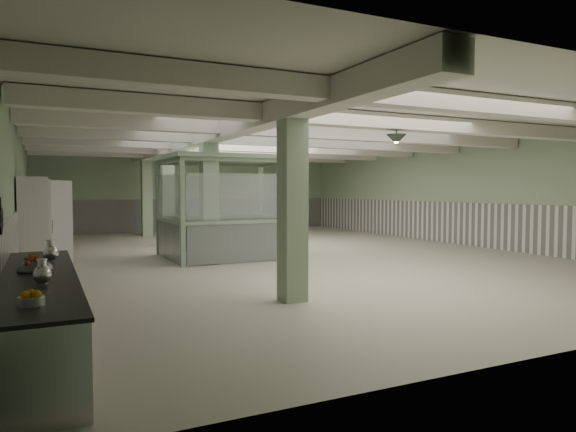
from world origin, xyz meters
name	(u,v)px	position (x,y,z in m)	size (l,w,h in m)	color
floor	(280,254)	(0.00, 0.00, 0.00)	(20.00, 20.00, 0.00)	beige
ceiling	(279,135)	(0.00, 0.00, 3.60)	(14.00, 20.00, 0.02)	silver
wall_back	(192,193)	(0.00, 10.00, 1.80)	(14.00, 0.02, 3.60)	#9EB893
wall_left	(18,196)	(-7.00, 0.00, 1.80)	(0.02, 20.00, 3.60)	#9EB893
wall_right	(456,194)	(7.00, 0.00, 1.80)	(0.02, 20.00, 3.60)	#9EB893
wainscot_left	(20,239)	(-6.97, 0.00, 0.75)	(0.05, 19.90, 1.50)	silver
wainscot_right	(455,223)	(6.97, 0.00, 0.75)	(0.05, 19.90, 1.50)	silver
wainscot_back	(193,215)	(0.00, 9.97, 0.75)	(13.90, 0.05, 1.50)	silver
girder	(198,139)	(-2.50, 0.00, 3.38)	(0.45, 19.90, 0.40)	silver
beam_a	(465,103)	(0.00, -7.50, 3.42)	(13.90, 0.35, 0.32)	silver
beam_b	(377,121)	(0.00, -5.00, 3.42)	(13.90, 0.35, 0.32)	silver
beam_c	(320,133)	(0.00, -2.50, 3.42)	(13.90, 0.35, 0.32)	silver
beam_d	(279,141)	(0.00, 0.00, 3.42)	(13.90, 0.35, 0.32)	silver
beam_e	(249,147)	(0.00, 2.50, 3.42)	(13.90, 0.35, 0.32)	silver
beam_f	(226,152)	(0.00, 5.00, 3.42)	(13.90, 0.35, 0.32)	silver
beam_g	(207,156)	(0.00, 7.50, 3.42)	(13.90, 0.35, 0.32)	silver
column_a	(292,199)	(-2.50, -6.00, 1.80)	(0.42, 0.42, 3.60)	#9EB693
column_b	(209,196)	(-2.50, -1.00, 1.80)	(0.42, 0.42, 3.60)	#9EB693
column_c	(167,194)	(-2.50, 4.00, 1.80)	(0.42, 0.42, 3.60)	#9EB693
column_d	(147,193)	(-2.50, 8.00, 1.80)	(0.42, 0.42, 3.60)	#9EB693
pendant_front	(396,139)	(0.50, -5.00, 3.05)	(0.44, 0.44, 0.22)	#2A382A
pendant_mid	(287,155)	(0.50, 0.50, 3.05)	(0.44, 0.44, 0.22)	#2A382A
pendant_back	(234,162)	(0.50, 5.50, 3.05)	(0.44, 0.44, 0.22)	#2A382A
prep_counter	(38,310)	(-6.54, -7.00, 0.46)	(0.91, 5.21, 0.91)	silver
pitcher_near	(51,251)	(-6.36, -5.74, 1.06)	(0.22, 0.25, 0.32)	silver
pitcher_far	(42,272)	(-6.47, -7.72, 1.04)	(0.19, 0.22, 0.29)	silver
veg_colander	(36,264)	(-6.55, -6.73, 1.00)	(0.44, 0.44, 0.20)	#46454B
orange_bowl	(31,302)	(-6.57, -8.88, 0.94)	(0.23, 0.23, 0.08)	#B2B2B7
skillet_far	(1,220)	(-6.88, -7.55, 1.63)	(0.27, 0.27, 0.04)	black
walkin_cooler	(35,224)	(-6.62, -0.37, 1.15)	(1.09, 2.50, 2.29)	white
guard_booth	(227,190)	(-1.62, 0.13, 1.94)	(3.65, 3.10, 2.92)	gray
filing_cabinet	(280,232)	(0.34, 0.71, 0.62)	(0.40, 0.57, 1.24)	#535546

